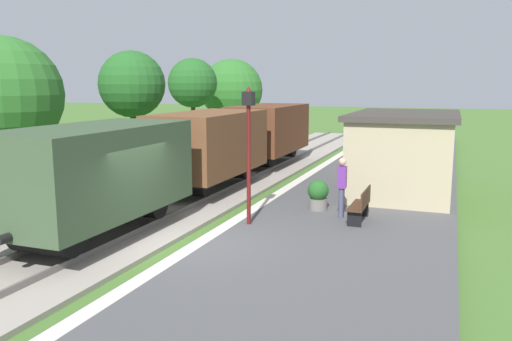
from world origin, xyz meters
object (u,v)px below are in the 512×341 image
object	(u,v)px
station_hut	(404,152)
bench_down_platform	(396,160)
bench_near_hut	(361,205)
tree_field_distant	(232,90)
lamp_post_near	(249,130)
person_waiting	(342,185)
tree_field_left	(193,83)
freight_train	(210,148)
tree_trackside_far	(132,85)
tree_trackside_mid	(4,95)
potted_planter	(318,194)

from	to	relation	value
station_hut	bench_down_platform	bearing A→B (deg)	98.72
bench_near_hut	tree_field_distant	distance (m)	24.02
bench_down_platform	lamp_post_near	world-z (taller)	lamp_post_near
bench_down_platform	tree_field_distant	bearing A→B (deg)	138.49
tree_field_distant	person_waiting	bearing A→B (deg)	-59.06
station_hut	bench_near_hut	bearing A→B (deg)	-98.90
tree_field_left	freight_train	bearing A→B (deg)	-60.08
bench_near_hut	tree_trackside_far	distance (m)	13.73
bench_near_hut	lamp_post_near	size ratio (longest dim) A/B	0.41
freight_train	station_hut	world-z (taller)	station_hut
tree_trackside_far	tree_field_left	distance (m)	8.80
station_hut	bench_down_platform	world-z (taller)	station_hut
person_waiting	tree_trackside_mid	distance (m)	13.74
bench_down_platform	person_waiting	distance (m)	8.89
bench_down_platform	tree_field_distant	world-z (taller)	tree_field_distant
freight_train	tree_trackside_far	world-z (taller)	tree_trackside_far
tree_field_left	station_hut	bearing A→B (deg)	-37.81
freight_train	tree_field_left	world-z (taller)	tree_field_left
station_hut	tree_trackside_far	bearing A→B (deg)	170.84
person_waiting	tree_field_distant	distance (m)	23.43
potted_planter	tree_trackside_far	xyz separation A→B (m)	(-10.21, 5.60, 3.24)
station_hut	bench_near_hut	size ratio (longest dim) A/B	3.87
station_hut	lamp_post_near	xyz separation A→B (m)	(-3.50, -5.86, 1.15)
bench_down_platform	lamp_post_near	size ratio (longest dim) A/B	0.41
potted_planter	tree_field_left	bearing A→B (deg)	129.11
tree_field_distant	bench_down_platform	bearing A→B (deg)	-41.51
bench_down_platform	tree_trackside_mid	distance (m)	16.29
bench_near_hut	tree_trackside_mid	world-z (taller)	tree_trackside_mid
station_hut	bench_down_platform	distance (m)	4.75
bench_down_platform	lamp_post_near	bearing A→B (deg)	-104.95
tree_field_left	tree_trackside_mid	bearing A→B (deg)	-94.24
station_hut	tree_field_left	xyz separation A→B (m)	(-13.76, 10.68, 2.37)
bench_down_platform	tree_field_left	size ratio (longest dim) A/B	0.27
station_hut	tree_field_distant	distance (m)	20.69
potted_planter	tree_trackside_far	world-z (taller)	tree_trackside_far
person_waiting	tree_field_left	bearing A→B (deg)	-56.03
bench_near_hut	lamp_post_near	distance (m)	3.74
bench_down_platform	tree_trackside_mid	bearing A→B (deg)	-151.37
lamp_post_near	tree_field_distant	xyz separation A→B (m)	(-9.79, 21.61, 0.75)
person_waiting	potted_planter	bearing A→B (deg)	-43.09
freight_train	tree_field_distant	size ratio (longest dim) A/B	3.38
freight_train	tree_trackside_far	size ratio (longest dim) A/B	3.52
tree_field_distant	freight_train	bearing A→B (deg)	-69.28
lamp_post_near	potted_planter	bearing A→B (deg)	58.96
bench_near_hut	potted_planter	world-z (taller)	potted_planter
potted_planter	lamp_post_near	distance (m)	3.35
station_hut	tree_trackside_mid	distance (m)	15.22
lamp_post_near	tree_field_left	distance (m)	19.50
person_waiting	tree_trackside_far	world-z (taller)	tree_trackside_far
bench_down_platform	bench_near_hut	bearing A→B (deg)	-90.00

